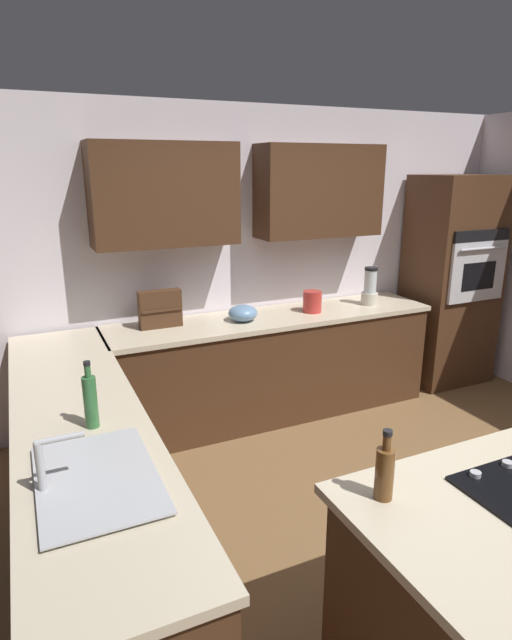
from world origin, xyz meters
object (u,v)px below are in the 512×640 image
mixing_bowl (243,313)px  dish_soap_bottle (90,400)px  blender (370,289)px  sink_unit (95,478)px  wall_oven (451,281)px  oil_bottle (385,471)px  spice_rack (160,309)px  kettle (312,302)px

mixing_bowl → dish_soap_bottle: size_ratio=0.70×
blender → sink_unit: bearing=34.3°
wall_oven → blender: (1.00, 0.03, 0.03)m
dish_soap_bottle → oil_bottle: (-0.92, 1.04, -0.03)m
dish_soap_bottle → wall_oven: bearing=-159.2°
sink_unit → oil_bottle: oil_bottle is taller
mixing_bowl → spice_rack: bearing=-9.9°
wall_oven → blender: wall_oven is taller
sink_unit → blender: blender is taller
spice_rack → dish_soap_bottle: 1.63m
sink_unit → oil_bottle: 1.13m
sink_unit → wall_oven: bearing=-153.3°
blender → mixing_bowl: size_ratio=1.44×
oil_bottle → spice_rack: bearing=-85.4°
mixing_bowl → oil_bottle: oil_bottle is taller
wall_oven → dish_soap_bottle: 3.87m
wall_oven → kettle: wall_oven is taller
wall_oven → oil_bottle: size_ratio=7.13×
oil_bottle → dish_soap_bottle: bearing=-48.5°
mixing_bowl → kettle: bearing=180.0°
mixing_bowl → kettle: kettle is taller
dish_soap_bottle → oil_bottle: dish_soap_bottle is taller
spice_rack → dish_soap_bottle: bearing=63.7°
sink_unit → dish_soap_bottle: (-0.06, -0.48, 0.12)m
spice_rack → wall_oven: bearing=178.3°
kettle → mixing_bowl: bearing=0.0°
sink_unit → oil_bottle: bearing=150.2°
spice_rack → dish_soap_bottle: (0.72, 1.46, -0.01)m
spice_rack → oil_bottle: size_ratio=1.15×
blender → kettle: (0.60, 0.00, -0.06)m
mixing_bowl → sink_unit: bearing=51.9°
mixing_bowl → kettle: size_ratio=1.29×
kettle → blender: bearing=-180.0°
dish_soap_bottle → mixing_bowl: bearing=-135.5°
spice_rack → kettle: 1.31m
wall_oven → blender: size_ratio=5.94×
oil_bottle → mixing_bowl: bearing=-100.6°
wall_oven → mixing_bowl: wall_oven is taller
wall_oven → oil_bottle: wall_oven is taller
sink_unit → blender: (-2.68, -1.82, 0.13)m
wall_oven → blender: bearing=1.7°
sink_unit → dish_soap_bottle: dish_soap_bottle is taller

